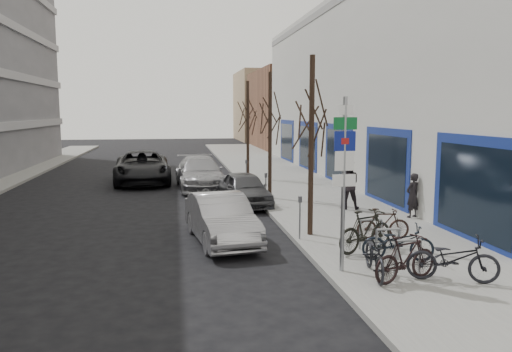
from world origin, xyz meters
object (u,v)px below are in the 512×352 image
object	(u,v)px
tree_mid	(270,106)
meter_mid	(266,186)
parked_car_mid	(245,189)
pedestrian_far	(348,184)
bike_near_right	(406,258)
highway_sign_pole	(344,173)
tree_far	(248,107)
tree_near	(312,103)
bike_mid_curb	(398,239)
bike_rack	(388,241)
meter_back	(246,170)
parked_car_front	(221,219)
bike_far_inner	(383,224)
bike_mid_inner	(366,230)
meter_front	(300,213)
parked_car_back	(200,173)
bike_near_left	(375,251)
lane_car	(142,167)
bike_far_curb	(453,255)
pedestrian_near	(413,195)

from	to	relation	value
tree_mid	meter_mid	world-z (taller)	tree_mid
parked_car_mid	pedestrian_far	distance (m)	4.26
meter_mid	bike_near_right	distance (m)	9.53
highway_sign_pole	tree_far	distance (m)	16.59
tree_near	bike_mid_curb	world-z (taller)	tree_near
bike_rack	bike_near_right	world-z (taller)	bike_near_right
highway_sign_pole	meter_back	size ratio (longest dim) A/B	3.31
bike_rack	bike_mid_curb	world-z (taller)	bike_mid_curb
tree_mid	meter_mid	xyz separation A→B (m)	(-0.45, -1.50, -3.19)
parked_car_front	parked_car_mid	xyz separation A→B (m)	(1.50, 5.66, -0.02)
highway_sign_pole	bike_far_inner	distance (m)	3.82
bike_rack	bike_near_right	xyz separation A→B (m)	(-0.26, -1.52, 0.02)
tree_near	bike_mid_inner	distance (m)	4.07
tree_mid	parked_car_front	size ratio (longest dim) A/B	1.28
meter_front	tree_mid	bearing A→B (deg)	86.32
bike_rack	tree_mid	world-z (taller)	tree_mid
bike_near_right	bike_mid_curb	bearing A→B (deg)	-37.80
parked_car_back	pedestrian_far	size ratio (longest dim) A/B	2.84
meter_back	bike_near_right	distance (m)	14.99
bike_near_left	bike_near_right	xyz separation A→B (m)	(0.52, -0.46, -0.04)
meter_mid	lane_car	distance (m)	9.66
bike_far_curb	tree_far	bearing A→B (deg)	28.24
bike_rack	tree_near	size ratio (longest dim) A/B	0.41
parked_car_front	parked_car_back	bearing A→B (deg)	82.75
bike_near_right	bike_mid_curb	xyz separation A→B (m)	(0.51, 1.47, 0.01)
parked_car_front	parked_car_back	size ratio (longest dim) A/B	0.79
highway_sign_pole	bike_mid_inner	xyz separation A→B (m)	(1.15, 1.45, -1.73)
pedestrian_far	bike_far_inner	bearing A→B (deg)	97.68
meter_back	pedestrian_far	bearing A→B (deg)	-66.88
tree_far	meter_front	distance (m)	13.88
meter_mid	bike_mid_curb	world-z (taller)	meter_mid
tree_near	bike_mid_inner	xyz separation A→B (m)	(0.95, -2.07, -3.37)
tree_near	pedestrian_near	world-z (taller)	tree_near
bike_near_left	bike_mid_curb	xyz separation A→B (m)	(1.03, 1.01, -0.03)
bike_near_right	bike_mid_curb	world-z (taller)	bike_mid_curb
tree_far	bike_near_left	bearing A→B (deg)	-88.57
meter_back	pedestrian_near	distance (m)	9.88
tree_mid	meter_front	size ratio (longest dim) A/B	4.33
meter_mid	bike_mid_inner	world-z (taller)	meter_mid
bike_near_right	parked_car_back	world-z (taller)	parked_car_back
tree_mid	tree_near	bearing A→B (deg)	-90.00
highway_sign_pole	bike_near_right	size ratio (longest dim) A/B	2.40
parked_car_front	parked_car_back	distance (m)	10.41
tree_near	parked_car_front	xyz separation A→B (m)	(-2.70, 0.09, -3.39)
meter_mid	bike_rack	bearing A→B (deg)	-78.20
bike_mid_inner	pedestrian_far	world-z (taller)	pedestrian_far
bike_far_curb	pedestrian_near	size ratio (longest dim) A/B	1.25
highway_sign_pole	lane_car	size ratio (longest dim) A/B	0.68
bike_near_right	bike_far_inner	xyz separation A→B (m)	(0.99, 3.49, -0.06)
bike_mid_inner	parked_car_back	bearing A→B (deg)	-7.86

